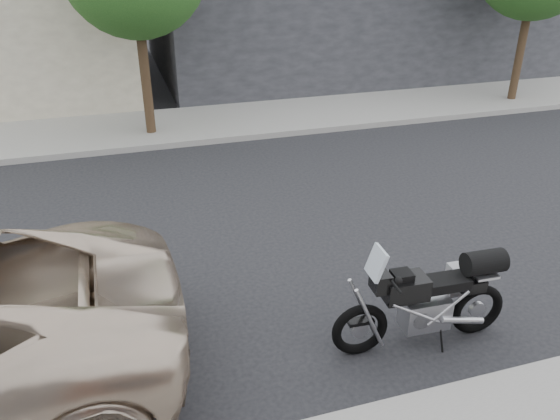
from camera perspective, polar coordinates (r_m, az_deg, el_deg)
The scene contains 3 objects.
ground at distance 9.54m, azimuth 2.18°, elevation -2.54°, with size 120.00×120.00×0.00m, color black.
far_sidewalk at distance 15.32m, azimuth -5.89°, elevation 9.14°, with size 44.00×3.00×0.15m, color gray.
motorcycle at distance 7.12m, azimuth 15.69°, elevation -8.82°, with size 2.34×0.75×1.48m.
Camera 1 is at (2.80, 7.84, 4.65)m, focal length 35.00 mm.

